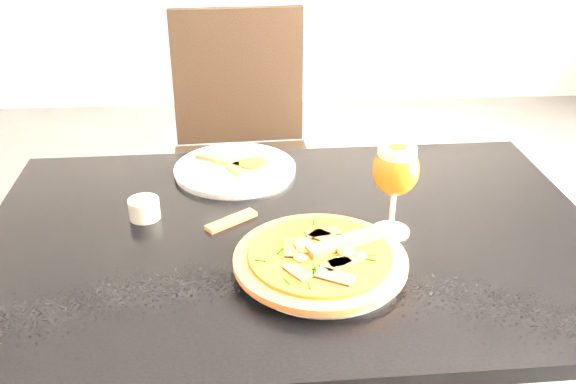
{
  "coord_description": "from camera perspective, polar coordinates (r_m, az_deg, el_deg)",
  "views": [
    {
      "loc": [
        0.18,
        -0.92,
        1.39
      ],
      "look_at": [
        0.26,
        0.16,
        0.83
      ],
      "focal_mm": 40.0,
      "sensor_mm": 36.0,
      "label": 1
    }
  ],
  "objects": [
    {
      "name": "plate_second",
      "position": [
        1.48,
        -4.72,
        2.01
      ],
      "size": [
        0.28,
        0.28,
        0.01
      ],
      "primitive_type": "cylinder",
      "rotation": [
        0.0,
        0.0,
        -0.02
      ],
      "color": "white",
      "rests_on": "dining_table"
    },
    {
      "name": "beer_glass",
      "position": [
        1.2,
        9.56,
        1.9
      ],
      "size": [
        0.09,
        0.09,
        0.18
      ],
      "color": "silver",
      "rests_on": "dining_table"
    },
    {
      "name": "plate_main",
      "position": [
        1.14,
        3.05,
        -6.58
      ],
      "size": [
        0.33,
        0.33,
        0.01
      ],
      "primitive_type": "cylinder",
      "rotation": [
        0.0,
        0.0,
        -0.22
      ],
      "color": "white",
      "rests_on": "dining_table"
    },
    {
      "name": "pizza",
      "position": [
        1.13,
        2.94,
        -5.83
      ],
      "size": [
        0.3,
        0.3,
        0.03
      ],
      "rotation": [
        0.0,
        0.0,
        0.13
      ],
      "color": "#A45627",
      "rests_on": "plate_main"
    },
    {
      "name": "loose_crust",
      "position": [
        1.28,
        -5.05,
        -2.56
      ],
      "size": [
        0.1,
        0.09,
        0.01
      ],
      "primitive_type": "cube",
      "rotation": [
        0.0,
        0.0,
        0.65
      ],
      "color": "#A45627",
      "rests_on": "dining_table"
    },
    {
      "name": "chair_far",
      "position": [
        2.11,
        -4.06,
        3.56
      ],
      "size": [
        0.48,
        0.48,
        0.98
      ],
      "rotation": [
        0.0,
        0.0,
        0.06
      ],
      "color": "black",
      "rests_on": "ground"
    },
    {
      "name": "crust_scraps",
      "position": [
        1.48,
        -4.16,
        2.54
      ],
      "size": [
        0.19,
        0.14,
        0.01
      ],
      "rotation": [
        0.0,
        0.0,
        -0.17
      ],
      "color": "#A45627",
      "rests_on": "plate_second"
    },
    {
      "name": "sauce_cup",
      "position": [
        1.32,
        -12.67,
        -1.38
      ],
      "size": [
        0.06,
        0.06,
        0.04
      ],
      "color": "#B6B5A4",
      "rests_on": "dining_table"
    },
    {
      "name": "dining_table",
      "position": [
        1.29,
        0.42,
        -7.06
      ],
      "size": [
        1.22,
        0.83,
        0.75
      ],
      "rotation": [
        0.0,
        0.0,
        0.02
      ],
      "color": "black",
      "rests_on": "ground"
    }
  ]
}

